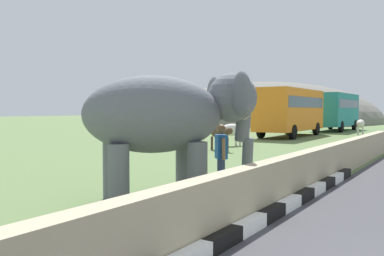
{
  "coord_description": "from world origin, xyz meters",
  "views": [
    {
      "loc": [
        -4.96,
        0.66,
        2.01
      ],
      "look_at": [
        2.57,
        5.69,
        1.6
      ],
      "focal_mm": 37.93,
      "sensor_mm": 36.0,
      "label": 1
    }
  ],
  "objects_px": {
    "person_handler": "(221,154)",
    "bus_red": "(336,109)",
    "bus_teal": "(336,109)",
    "cow_far": "(361,124)",
    "cow_mid": "(220,133)",
    "bus_orange": "(290,109)",
    "elephant": "(170,116)",
    "cow_near": "(232,130)"
  },
  "relations": [
    {
      "from": "bus_orange",
      "to": "person_handler",
      "type": "bearing_deg",
      "value": -164.3
    },
    {
      "from": "elephant",
      "to": "bus_orange",
      "type": "distance_m",
      "value": 22.48
    },
    {
      "from": "bus_red",
      "to": "cow_mid",
      "type": "height_order",
      "value": "bus_red"
    },
    {
      "from": "bus_red",
      "to": "cow_near",
      "type": "distance_m",
      "value": 35.34
    },
    {
      "from": "elephant",
      "to": "bus_red",
      "type": "height_order",
      "value": "bus_red"
    },
    {
      "from": "elephant",
      "to": "bus_red",
      "type": "relative_size",
      "value": 0.48
    },
    {
      "from": "bus_teal",
      "to": "cow_far",
      "type": "relative_size",
      "value": 4.48
    },
    {
      "from": "bus_red",
      "to": "cow_mid",
      "type": "bearing_deg",
      "value": -174.05
    },
    {
      "from": "bus_red",
      "to": "cow_far",
      "type": "relative_size",
      "value": 4.27
    },
    {
      "from": "bus_teal",
      "to": "person_handler",
      "type": "bearing_deg",
      "value": -170.55
    },
    {
      "from": "bus_teal",
      "to": "bus_orange",
      "type": "bearing_deg",
      "value": 176.69
    },
    {
      "from": "elephant",
      "to": "bus_teal",
      "type": "height_order",
      "value": "bus_teal"
    },
    {
      "from": "cow_mid",
      "to": "cow_far",
      "type": "bearing_deg",
      "value": -11.13
    },
    {
      "from": "bus_teal",
      "to": "bus_red",
      "type": "bearing_deg",
      "value": 14.05
    },
    {
      "from": "bus_red",
      "to": "cow_mid",
      "type": "distance_m",
      "value": 37.8
    },
    {
      "from": "person_handler",
      "to": "bus_teal",
      "type": "bearing_deg",
      "value": 9.45
    },
    {
      "from": "bus_red",
      "to": "bus_orange",
      "type": "bearing_deg",
      "value": -172.84
    },
    {
      "from": "cow_near",
      "to": "cow_far",
      "type": "xyz_separation_m",
      "value": [
        14.23,
        -3.87,
        0.0
      ]
    },
    {
      "from": "cow_near",
      "to": "cow_far",
      "type": "height_order",
      "value": "same"
    },
    {
      "from": "bus_orange",
      "to": "bus_red",
      "type": "bearing_deg",
      "value": 7.16
    },
    {
      "from": "bus_orange",
      "to": "bus_red",
      "type": "relative_size",
      "value": 1.04
    },
    {
      "from": "elephant",
      "to": "bus_orange",
      "type": "height_order",
      "value": "bus_orange"
    },
    {
      "from": "person_handler",
      "to": "bus_teal",
      "type": "height_order",
      "value": "bus_teal"
    },
    {
      "from": "bus_teal",
      "to": "cow_far",
      "type": "distance_m",
      "value": 6.53
    },
    {
      "from": "bus_orange",
      "to": "bus_red",
      "type": "xyz_separation_m",
      "value": [
        25.93,
        3.26,
        -0.0
      ]
    },
    {
      "from": "cow_mid",
      "to": "cow_near",
      "type": "bearing_deg",
      "value": 13.86
    },
    {
      "from": "cow_near",
      "to": "elephant",
      "type": "bearing_deg",
      "value": -157.77
    },
    {
      "from": "bus_red",
      "to": "bus_teal",
      "type": "bearing_deg",
      "value": -165.95
    },
    {
      "from": "bus_teal",
      "to": "cow_far",
      "type": "bearing_deg",
      "value": -148.73
    },
    {
      "from": "bus_orange",
      "to": "bus_teal",
      "type": "bearing_deg",
      "value": -3.31
    },
    {
      "from": "bus_orange",
      "to": "cow_mid",
      "type": "xyz_separation_m",
      "value": [
        -11.65,
        -0.66,
        -1.21
      ]
    },
    {
      "from": "bus_teal",
      "to": "elephant",
      "type": "bearing_deg",
      "value": -171.87
    },
    {
      "from": "bus_red",
      "to": "person_handler",
      "type": "bearing_deg",
      "value": -169.0
    },
    {
      "from": "elephant",
      "to": "cow_near",
      "type": "xyz_separation_m",
      "value": [
        12.64,
        5.17,
        -1.0
      ]
    },
    {
      "from": "person_handler",
      "to": "bus_red",
      "type": "xyz_separation_m",
      "value": [
        46.46,
        9.03,
        1.15
      ]
    },
    {
      "from": "bus_teal",
      "to": "bus_red",
      "type": "distance_m",
      "value": 15.92
    },
    {
      "from": "bus_red",
      "to": "cow_far",
      "type": "height_order",
      "value": "bus_red"
    },
    {
      "from": "bus_red",
      "to": "cow_mid",
      "type": "xyz_separation_m",
      "value": [
        -37.58,
        -3.92,
        -1.21
      ]
    },
    {
      "from": "person_handler",
      "to": "cow_near",
      "type": "height_order",
      "value": "person_handler"
    },
    {
      "from": "bus_orange",
      "to": "cow_far",
      "type": "bearing_deg",
      "value": -38.17
    },
    {
      "from": "person_handler",
      "to": "bus_orange",
      "type": "distance_m",
      "value": 21.35
    },
    {
      "from": "bus_orange",
      "to": "bus_teal",
      "type": "xyz_separation_m",
      "value": [
        10.49,
        -0.61,
        0.0
      ]
    }
  ]
}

